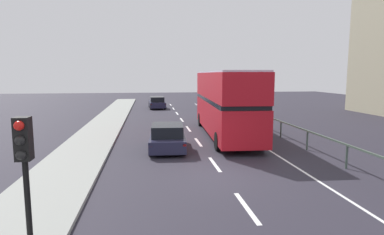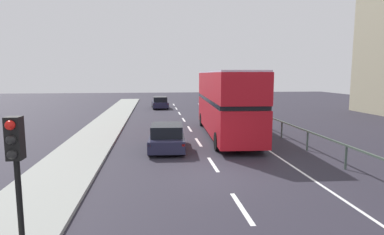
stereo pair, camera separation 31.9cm
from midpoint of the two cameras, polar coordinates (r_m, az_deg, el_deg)
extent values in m
cube|color=#282530|center=(13.21, 4.82, -10.46)|extent=(73.30, 120.00, 0.10)
cube|color=gray|center=(13.39, -23.50, -10.30)|extent=(2.86, 80.00, 0.14)
cube|color=silver|center=(10.34, 8.74, -15.48)|extent=(0.16, 2.39, 0.01)
cube|color=silver|center=(14.78, 3.40, -8.26)|extent=(0.16, 2.39, 0.01)
cube|color=silver|center=(19.40, 0.64, -4.39)|extent=(0.16, 2.39, 0.01)
cube|color=silver|center=(24.10, -1.03, -2.01)|extent=(0.16, 2.39, 0.01)
cube|color=silver|center=(28.85, -2.14, -0.41)|extent=(0.16, 2.39, 0.01)
cube|color=silver|center=(33.62, -2.95, 0.74)|extent=(0.16, 2.39, 0.01)
cube|color=silver|center=(38.40, -3.55, 1.60)|extent=(0.16, 2.39, 0.01)
cube|color=silver|center=(43.20, -4.02, 2.27)|extent=(0.16, 2.39, 0.01)
cube|color=silver|center=(22.51, 8.49, -2.78)|extent=(0.12, 46.00, 0.01)
cube|color=#43544A|center=(23.00, 13.43, -0.07)|extent=(0.08, 42.00, 0.08)
cylinder|color=#43544A|center=(15.40, 25.20, -6.34)|extent=(0.10, 0.10, 1.04)
cylinder|color=#43544A|center=(18.36, 19.28, -3.87)|extent=(0.10, 0.10, 1.04)
cylinder|color=#43544A|center=(21.48, 15.06, -2.07)|extent=(0.10, 0.10, 1.04)
cylinder|color=#43544A|center=(24.70, 11.94, -0.73)|extent=(0.10, 0.10, 1.04)
cylinder|color=#43544A|center=(27.99, 9.54, 0.31)|extent=(0.10, 0.10, 1.04)
cylinder|color=#43544A|center=(31.32, 7.65, 1.12)|extent=(0.10, 0.10, 1.04)
cylinder|color=#43544A|center=(34.69, 6.12, 1.78)|extent=(0.10, 0.10, 1.04)
cylinder|color=#43544A|center=(38.08, 4.87, 2.32)|extent=(0.10, 0.10, 1.04)
cylinder|color=#43544A|center=(41.49, 3.81, 2.76)|extent=(0.10, 0.10, 1.04)
cube|color=#B3121D|center=(21.25, 5.50, 0.24)|extent=(3.07, 11.44, 1.94)
cube|color=black|center=(21.14, 5.54, 3.16)|extent=(3.07, 10.99, 0.24)
cube|color=#B3121D|center=(21.09, 5.57, 5.70)|extent=(3.07, 11.44, 1.63)
cube|color=silver|center=(21.07, 5.60, 8.06)|extent=(3.01, 11.21, 0.10)
cube|color=black|center=(26.77, 3.31, 2.00)|extent=(2.28, 0.15, 1.36)
cube|color=yellow|center=(26.65, 3.35, 7.01)|extent=(1.52, 0.11, 0.28)
cylinder|color=black|center=(25.38, 1.13, -0.38)|extent=(0.33, 1.01, 1.00)
cylinder|color=black|center=(25.73, 6.31, -0.32)|extent=(0.33, 1.01, 1.00)
cylinder|color=black|center=(17.24, 4.10, -4.25)|extent=(0.33, 1.01, 1.00)
cylinder|color=black|center=(17.75, 11.59, -4.04)|extent=(0.33, 1.01, 1.00)
cube|color=#212138|center=(17.53, -4.90, -4.07)|extent=(2.07, 4.10, 0.63)
cube|color=black|center=(17.22, -4.92, -2.22)|extent=(1.75, 2.29, 0.59)
cube|color=red|center=(15.60, -7.98, -5.00)|extent=(0.16, 0.07, 0.12)
cube|color=red|center=(15.58, -1.91, -4.94)|extent=(0.16, 0.07, 0.12)
cylinder|color=black|center=(18.86, -7.43, -3.81)|extent=(0.24, 0.65, 0.64)
cylinder|color=black|center=(18.85, -2.30, -3.76)|extent=(0.24, 0.65, 0.64)
cylinder|color=black|center=(16.33, -7.89, -5.63)|extent=(0.24, 0.65, 0.64)
cylinder|color=black|center=(16.31, -1.94, -5.57)|extent=(0.24, 0.65, 0.64)
cylinder|color=black|center=(7.76, -28.30, -11.17)|extent=(0.12, 0.12, 3.06)
cube|color=black|center=(7.50, -28.82, -3.33)|extent=(0.30, 0.30, 0.90)
sphere|color=red|center=(7.30, -29.45, -1.27)|extent=(0.20, 0.20, 0.20)
sphere|color=black|center=(7.35, -29.29, -3.58)|extent=(0.20, 0.20, 0.20)
sphere|color=black|center=(7.41, -29.14, -5.86)|extent=(0.20, 0.20, 0.20)
cube|color=#1E1E37|center=(38.93, -6.47, 2.38)|extent=(1.99, 4.33, 0.64)
cube|color=black|center=(38.67, -6.46, 3.25)|extent=(1.68, 2.41, 0.58)
cube|color=red|center=(36.78, -7.49, 2.31)|extent=(0.16, 0.07, 0.12)
cube|color=red|center=(36.90, -5.02, 2.36)|extent=(0.16, 0.07, 0.12)
cylinder|color=black|center=(40.32, -7.76, 2.28)|extent=(0.23, 0.65, 0.64)
cylinder|color=black|center=(40.43, -5.45, 2.33)|extent=(0.23, 0.65, 0.64)
cylinder|color=black|center=(37.48, -7.56, 1.88)|extent=(0.23, 0.65, 0.64)
cylinder|color=black|center=(37.60, -5.08, 1.94)|extent=(0.23, 0.65, 0.64)
camera|label=1|loc=(0.16, -90.49, -0.07)|focal=30.09mm
camera|label=2|loc=(0.16, 89.51, 0.07)|focal=30.09mm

